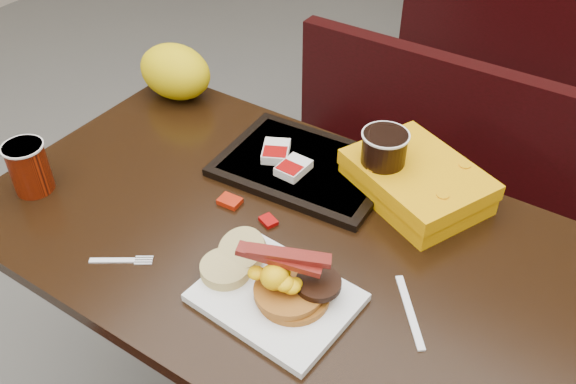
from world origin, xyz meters
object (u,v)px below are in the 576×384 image
Objects in this scene: hashbrown_sleeve_left at (276,151)px; clamshell at (416,182)px; bench_near_n at (409,193)px; paper_bag at (175,72)px; platter at (276,297)px; bench_far_s at (529,43)px; table_near at (281,350)px; coffee_cup_near at (29,168)px; tray at (305,166)px; pancake_stack at (293,293)px; fork at (112,260)px; coffee_cup_far at (383,159)px; hashbrown_sleeve_right at (293,168)px; knife at (410,311)px.

clamshell reaches higher than hashbrown_sleeve_left.
bench_near_n is 0.80m from paper_bag.
bench_far_s is at bearing 96.65° from platter.
table_near is 0.73m from paper_bag.
tray is (0.44, 0.37, -0.05)m from coffee_cup_near.
clamshell is at bearing 82.33° from pancake_stack.
coffee_cup_near is 0.95× the size of fork.
hashbrown_sleeve_left reaches higher than table_near.
pancake_stack is at bearing -81.97° from bench_near_n.
coffee_cup_far is at bearing 65.99° from table_near.
hashbrown_sleeve_right is at bearing -92.35° from bench_far_s.
table_near is at bearing -114.01° from coffee_cup_far.
pancake_stack is at bearing -17.23° from fork.
paper_bag is at bearing -150.66° from knife.
fork reaches higher than bench_near_n.
fork is (-0.33, -0.10, -0.03)m from pancake_stack.
bench_near_n is 5.17× the size of paper_bag.
pancake_stack is 0.78× the size of knife.
knife is (0.51, 0.19, 0.00)m from fork.
table_near is 0.42m from platter.
pancake_stack is 0.35m from fork.
hashbrown_sleeve_left is 0.28× the size of clamshell.
coffee_cup_near is at bearing -119.91° from bench_near_n.
bench_near_n is 0.69m from hashbrown_sleeve_right.
clamshell is (-0.12, 0.29, 0.03)m from knife.
hashbrown_sleeve_right is at bearing 37.37° from coffee_cup_near.
fork is 1.51× the size of hashbrown_sleeve_left.
hashbrown_sleeve_left is at bearing 158.89° from hashbrown_sleeve_right.
hashbrown_sleeve_right is at bearing 122.30° from platter.
clamshell reaches higher than knife.
hashbrown_sleeve_left is 1.06× the size of hashbrown_sleeve_right.
tray is at bearing -97.41° from bench_near_n.
paper_bag reaches higher than bench_far_s.
clamshell is (0.17, -1.65, 0.43)m from bench_far_s.
knife is at bearing -37.14° from tray.
hashbrown_sleeve_right reaches higher than knife.
tray is (-0.07, 0.20, 0.38)m from table_near.
platter is at bearing -69.19° from tray.
pancake_stack is at bearing -87.11° from coffee_cup_far.
coffee_cup_near is at bearing -143.64° from tray.
clamshell is at bearing 82.60° from platter.
hashbrown_sleeve_right is 0.27× the size of clamshell.
bench_far_s is at bearing 90.00° from bench_near_n.
bench_far_s is 8.63× the size of fork.
table_near reaches higher than bench_near_n.
tray is at bearing -170.31° from coffee_cup_far.
coffee_cup_far is (0.23, 0.04, 0.05)m from hashbrown_sleeve_left.
pancake_stack is 1.62× the size of hashbrown_sleeve_left.
knife is at bearing -42.35° from clamshell.
fork is at bearing -102.97° from bench_near_n.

